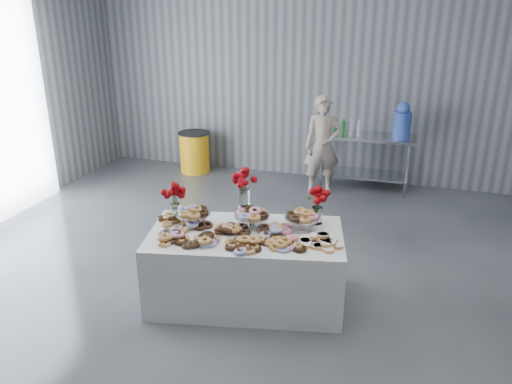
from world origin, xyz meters
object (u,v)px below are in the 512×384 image
display_table (246,267)px  person (322,145)px  water_jug (402,122)px  prep_table (366,152)px  trash_barrel (195,152)px

display_table → person: size_ratio=1.22×
display_table → water_jug: (1.33, 3.67, 0.77)m
person → water_jug: bearing=-1.1°
display_table → prep_table: (0.83, 3.67, 0.24)m
prep_table → trash_barrel: prep_table is taller
water_jug → person: person is taller
display_table → person: 3.32m
display_table → trash_barrel: display_table is taller
prep_table → trash_barrel: size_ratio=2.08×
prep_table → person: (-0.65, -0.38, 0.16)m
display_table → person: bearing=86.9°
water_jug → person: 1.27m
prep_table → person: person is taller
trash_barrel → water_jug: bearing=0.0°
person → trash_barrel: (-2.35, 0.38, -0.42)m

